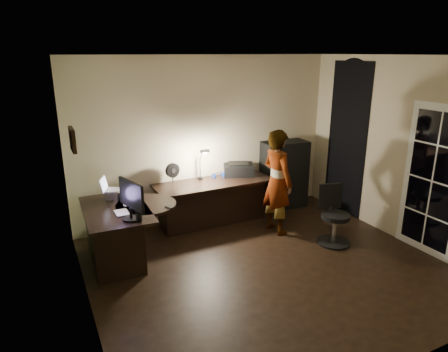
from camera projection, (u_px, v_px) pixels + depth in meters
name	position (u px, v px, depth m)	size (l,w,h in m)	color
floor	(269.00, 268.00, 5.29)	(4.50, 4.00, 0.01)	black
ceiling	(277.00, 55.00, 4.49)	(4.50, 4.00, 0.01)	silver
wall_back	(207.00, 139.00, 6.61)	(4.50, 0.01, 2.70)	tan
wall_front	(409.00, 234.00, 3.17)	(4.50, 0.01, 2.70)	tan
wall_left	(79.00, 198.00, 3.95)	(0.01, 4.00, 2.70)	tan
wall_right	(403.00, 151.00, 5.83)	(0.01, 4.00, 2.70)	tan
green_wall_overlay	(81.00, 198.00, 3.96)	(0.00, 4.00, 2.70)	#4C5F2C
arched_doorway	(347.00, 140.00, 6.83)	(0.01, 0.90, 2.60)	black
french_door	(432.00, 181.00, 5.44)	(0.02, 0.92, 2.10)	white
framed_picture	(72.00, 140.00, 4.20)	(0.04, 0.30, 0.25)	black
desk_left	(118.00, 235.00, 5.36)	(0.81, 1.32, 0.76)	black
desk_right	(214.00, 203.00, 6.56)	(1.93, 0.68, 0.72)	black
cabinet	(284.00, 175.00, 7.23)	(0.81, 0.41, 1.22)	black
laptop_stand	(115.00, 194.00, 5.60)	(0.26, 0.22, 0.11)	silver
laptop	(114.00, 183.00, 5.55)	(0.30, 0.28, 0.20)	silver
monitor	(130.00, 206.00, 4.85)	(0.11, 0.54, 0.35)	black
mouse	(125.00, 205.00, 5.30)	(0.06, 0.09, 0.03)	silver
phone	(169.00, 207.00, 5.28)	(0.06, 0.12, 0.01)	black
pen	(109.00, 206.00, 5.31)	(0.01, 0.13, 0.01)	black
speaker	(139.00, 214.00, 4.81)	(0.07, 0.07, 0.19)	black
notepad	(122.00, 213.00, 5.09)	(0.16, 0.23, 0.01)	silver
desk_fan	(173.00, 174.00, 6.30)	(0.23, 0.13, 0.36)	black
headphones	(218.00, 175.00, 6.70)	(0.21, 0.09, 0.10)	navy
printer	(239.00, 169.00, 6.80)	(0.50, 0.39, 0.22)	black
desk_lamp	(200.00, 163.00, 6.48)	(0.14, 0.27, 0.59)	black
office_chair	(336.00, 216.00, 5.84)	(0.49, 0.49, 0.88)	black
person	(277.00, 182.00, 6.14)	(0.59, 0.39, 1.64)	#D8A88C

